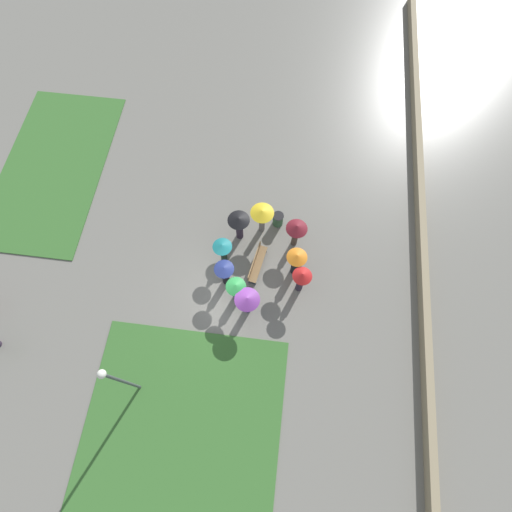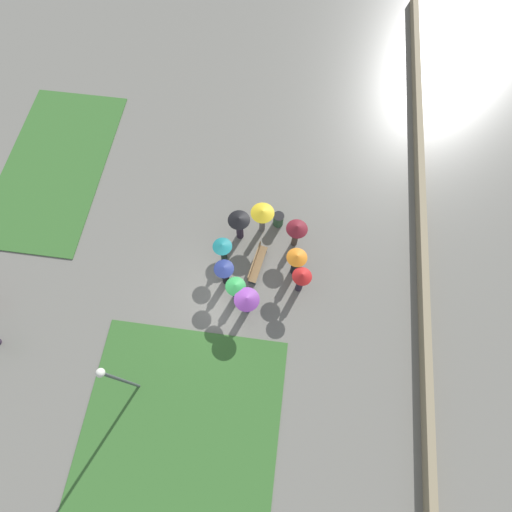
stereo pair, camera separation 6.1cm
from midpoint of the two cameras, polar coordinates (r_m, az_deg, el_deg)
The scene contains 16 objects.
ground_plane at distance 19.64m, azimuth -4.48°, elevation -4.74°, with size 90.00×90.00×0.00m, color slate.
lawn_patch_near at distance 18.84m, azimuth -10.89°, elevation -24.28°, with size 9.19×8.37×0.06m.
lawn_patch_far at distance 25.50m, azimuth -27.04°, elevation 11.18°, with size 10.67×5.53×0.06m.
parapet_wall at distance 20.50m, azimuth 22.85°, elevation -7.23°, with size 45.00×0.35×0.66m.
park_bench at distance 19.54m, azimuth -0.05°, elevation -1.01°, with size 2.03×0.77×0.90m.
lamp_post at distance 16.34m, azimuth -19.25°, elevation -16.33°, with size 0.32×0.32×5.00m.
trash_bin at distance 20.67m, azimuth 3.07°, elevation 5.23°, with size 0.57×0.57×0.83m.
crowd_person_orange at distance 18.79m, azimuth 5.65°, elevation -0.70°, with size 0.97×0.97×1.96m.
crowd_person_green at distance 18.39m, azimuth -2.93°, elevation -4.80°, with size 0.93×0.93×1.78m.
crowd_person_yellow at distance 19.53m, azimuth 0.79°, elevation 5.86°, with size 1.16×1.16×1.93m.
crowd_person_red at distance 18.43m, azimuth 6.41°, elevation -3.22°, with size 0.91×0.91×1.96m.
crowd_person_teal at distance 19.06m, azimuth -4.85°, elevation 0.91°, with size 0.93×0.93×1.78m.
crowd_person_purple at distance 17.94m, azimuth -1.35°, elevation -6.44°, with size 1.15×1.15×1.85m.
crowd_person_maroon at distance 19.29m, azimuth 5.70°, elevation 3.70°, with size 1.05×1.05×1.90m.
crowd_person_black at distance 19.52m, azimuth -2.53°, elevation 4.59°, with size 1.08×1.08×1.91m.
crowd_person_navy at distance 18.64m, azimuth -4.58°, elevation -2.36°, with size 0.93×0.93×1.83m.
Camera 1 is at (-5.93, -2.25, 18.58)m, focal length 28.00 mm.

